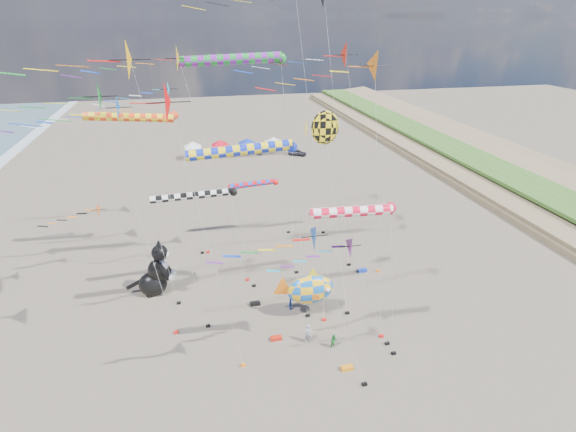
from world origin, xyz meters
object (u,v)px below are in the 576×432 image
at_px(cat_inflatable, 154,268).
at_px(parked_car, 297,153).
at_px(child_green, 334,341).
at_px(person_adult, 308,334).
at_px(child_blue, 290,304).
at_px(fish_inflatable, 310,289).

xyz_separation_m(cat_inflatable, parked_car, (24.05, 41.63, -2.11)).
bearing_deg(child_green, parked_car, 67.47).
height_order(person_adult, child_green, person_adult).
distance_m(cat_inflatable, child_green, 18.02).
height_order(child_green, child_blue, child_green).
xyz_separation_m(child_green, parked_car, (10.08, 52.81, -0.02)).
height_order(cat_inflatable, fish_inflatable, cat_inflatable).
bearing_deg(fish_inflatable, cat_inflatable, 153.16).
height_order(fish_inflatable, parked_car, fish_inflatable).
bearing_deg(cat_inflatable, fish_inflatable, -17.62).
height_order(child_blue, parked_car, parked_car).
distance_m(fish_inflatable, person_adult, 4.01).
xyz_separation_m(child_blue, parked_car, (12.29, 47.09, 0.02)).
height_order(cat_inflatable, child_green, cat_inflatable).
distance_m(person_adult, child_green, 2.14).
relative_size(cat_inflatable, parked_car, 1.57).
height_order(fish_inflatable, person_adult, fish_inflatable).
xyz_separation_m(fish_inflatable, parked_car, (10.86, 48.30, -2.11)).
bearing_deg(person_adult, cat_inflatable, 137.26).
bearing_deg(child_green, cat_inflatable, 129.62).
xyz_separation_m(fish_inflatable, child_green, (0.78, -4.50, -2.08)).
bearing_deg(fish_inflatable, parked_car, 77.33).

